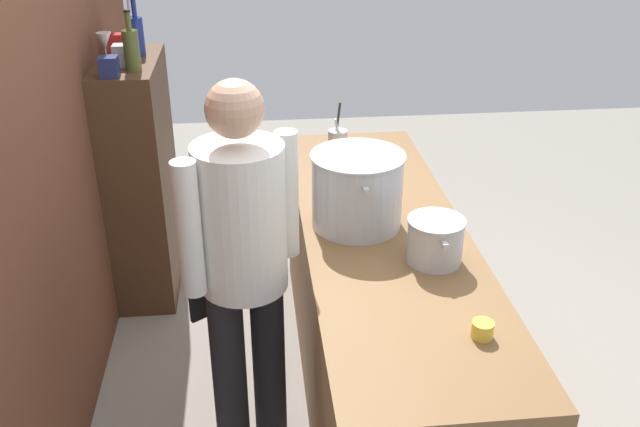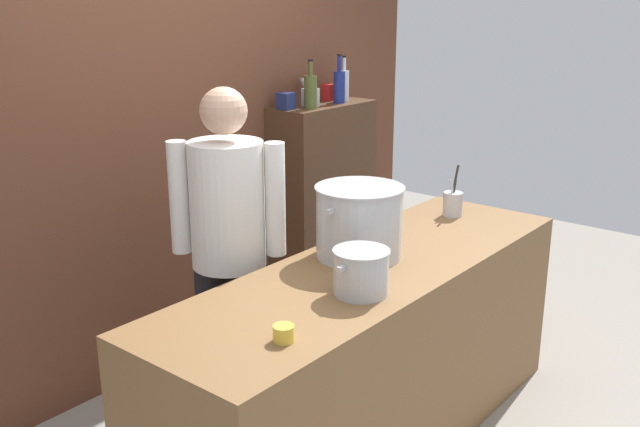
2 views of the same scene
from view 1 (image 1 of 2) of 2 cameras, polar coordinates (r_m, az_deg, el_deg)
The scene contains 16 objects.
ground_plane at distance 3.53m, azimuth 4.66°, elevation -14.22°, with size 8.00×8.00×0.00m, color gray.
brick_back_panel at distance 2.85m, azimuth -23.25°, elevation 8.14°, with size 4.40×0.10×3.00m, color brown.
prep_counter at distance 3.25m, azimuth 4.95°, elevation -8.24°, with size 2.34×0.70×0.90m, color brown.
bar_cabinet at distance 4.11m, azimuth -14.41°, elevation 2.77°, with size 0.76×0.32×1.37m, color #472D1C.
chef at distance 2.68m, azimuth -6.38°, elevation -3.50°, with size 0.41×0.46×1.66m.
stockpot_large at distance 2.97m, azimuth 3.06°, elevation 1.93°, with size 0.46×0.40×0.33m.
stockpot_small at distance 2.75m, azimuth 9.42°, elevation -2.19°, with size 0.29×0.23×0.18m.
utensil_crock at distance 3.75m, azimuth 1.46°, elevation 5.98°, with size 0.10×0.10×0.28m.
butter_jar at distance 2.40m, azimuth 13.18°, elevation -9.25°, with size 0.08×0.08×0.06m, color yellow.
wine_bottle_clear at distance 4.06m, azimuth -15.13°, elevation 14.22°, with size 0.06×0.06×0.29m.
wine_bottle_cobalt at distance 3.96m, azimuth -14.78°, elevation 14.00°, with size 0.07×0.07×0.31m.
wine_bottle_olive at distance 3.67m, azimuth -15.20°, elevation 12.92°, with size 0.08×0.08×0.30m.
wine_glass_short at distance 3.82m, azimuth -17.25°, elevation 13.29°, with size 0.08×0.08×0.16m.
spice_tin_navy at distance 3.59m, azimuth -16.91°, elevation 11.43°, with size 0.09×0.09×0.10m, color navy.
spice_tin_silver at distance 3.76m, azimuth -15.96°, elevation 12.35°, with size 0.08×0.08×0.11m, color #B2B2B7.
spice_tin_red at distance 4.03m, azimuth -16.39°, elevation 13.21°, with size 0.07×0.07×0.11m, color red.
Camera 1 is at (-2.60, 0.55, 2.32)m, focal length 39.03 mm.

